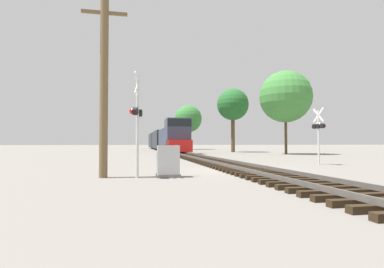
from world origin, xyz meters
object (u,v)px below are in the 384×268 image
freight_train (162,140)px  crossing_signal_far (319,129)px  relay_cabinet (168,162)px  tree_far_right (285,97)px  tree_deep_background (188,119)px  crossing_signal_near (137,117)px  utility_pole (104,85)px  tree_mid_background (233,105)px

freight_train → crossing_signal_far: size_ratio=13.30×
relay_cabinet → tree_far_right: tree_far_right is taller
freight_train → relay_cabinet: size_ratio=37.49×
freight_train → tree_deep_background: bearing=42.0°
freight_train → relay_cabinet: (-4.02, -45.88, -1.32)m
crossing_signal_near → tree_deep_background: bearing=-178.3°
utility_pole → tree_deep_background: 52.82m
freight_train → tree_deep_background: 9.55m
tree_mid_background → tree_far_right: bearing=-69.0°
crossing_signal_far → tree_mid_background: tree_mid_background is taller
crossing_signal_far → relay_cabinet: (-10.15, -4.97, -1.63)m
crossing_signal_near → tree_mid_background: 34.86m
freight_train → tree_far_right: size_ratio=4.66×
crossing_signal_near → crossing_signal_far: size_ratio=1.15×
tree_far_right → tree_deep_background: tree_far_right is taller
crossing_signal_near → utility_pole: size_ratio=0.57×
relay_cabinet → crossing_signal_far: bearing=26.1°
crossing_signal_near → relay_cabinet: size_ratio=3.24×
crossing_signal_far → utility_pole: bearing=102.4°
crossing_signal_near → tree_mid_background: size_ratio=0.43×
crossing_signal_near → crossing_signal_far: crossing_signal_near is taller
tree_mid_background → crossing_signal_near: bearing=-115.1°
freight_train → tree_mid_background: 18.17m
crossing_signal_near → freight_train: bearing=-172.3°
crossing_signal_far → tree_far_right: tree_far_right is taller
crossing_signal_far → tree_far_right: size_ratio=0.35×
crossing_signal_far → relay_cabinet: size_ratio=2.82×
crossing_signal_far → relay_cabinet: bearing=108.3°
crossing_signal_near → relay_cabinet: 2.18m
crossing_signal_far → tree_deep_background: bearing=-7.9°
tree_mid_background → tree_deep_background: bearing=99.0°
tree_mid_background → relay_cabinet: bearing=-113.2°
tree_deep_background → crossing_signal_near: bearing=-102.6°
relay_cabinet → tree_deep_background: 52.81m
relay_cabinet → tree_mid_background: (13.41, 31.23, 6.55)m
freight_train → crossing_signal_far: (6.12, -40.91, 0.31)m
freight_train → tree_mid_background: tree_mid_background is taller
utility_pole → tree_deep_background: tree_deep_background is taller
freight_train → tree_far_right: bearing=-61.6°
freight_train → crossing_signal_near: (-5.28, -45.92, 0.47)m
crossing_signal_near → tree_mid_background: bearing=169.1°
crossing_signal_near → tree_mid_background: (14.67, 31.26, 4.76)m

